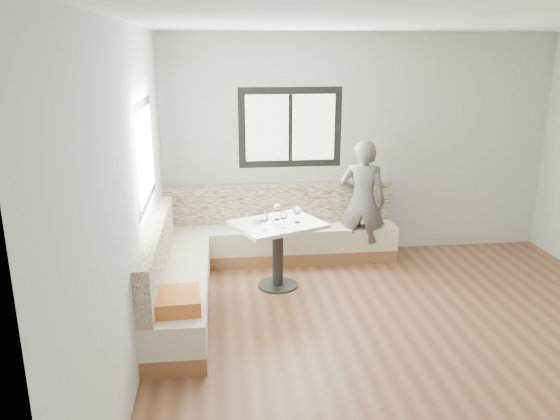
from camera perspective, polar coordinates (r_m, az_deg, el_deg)
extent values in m
cube|color=brown|center=(5.30, 14.65, -13.36)|extent=(5.00, 5.00, 0.01)
cube|color=white|center=(4.64, 17.26, 18.36)|extent=(5.00, 5.00, 0.01)
cube|color=#B7B7B2|center=(7.10, 8.33, 6.63)|extent=(5.00, 0.01, 2.80)
cube|color=#B7B7B2|center=(4.48, -15.24, 0.47)|extent=(0.01, 5.00, 2.80)
cube|color=black|center=(6.88, 1.09, 8.59)|extent=(1.30, 0.02, 1.00)
cube|color=black|center=(5.30, -13.95, 5.75)|extent=(0.02, 1.30, 1.00)
cube|color=brown|center=(7.00, 0.08, -4.58)|extent=(2.90, 0.55, 0.16)
cube|color=beige|center=(6.92, 0.09, -2.84)|extent=(2.90, 0.55, 0.29)
cube|color=#F4E9C0|center=(7.00, -0.11, 0.78)|extent=(2.90, 0.14, 0.50)
cube|color=brown|center=(5.69, -10.26, -10.01)|extent=(0.55, 2.25, 0.16)
cube|color=beige|center=(5.60, -10.38, -7.95)|extent=(0.55, 2.25, 0.29)
cube|color=#F4E9C0|center=(5.47, -12.74, -4.20)|extent=(0.14, 2.25, 0.50)
cube|color=#BF3F21|center=(4.82, -11.01, -9.33)|extent=(0.47, 0.47, 0.13)
cylinder|color=black|center=(6.27, -0.23, -7.85)|extent=(0.45, 0.45, 0.02)
cylinder|color=black|center=(6.13, -0.23, -4.88)|extent=(0.12, 0.12, 0.72)
cube|color=silver|center=(6.01, -0.24, -1.51)|extent=(1.13, 1.03, 0.04)
imported|color=#544E4E|center=(6.83, 8.61, 0.85)|extent=(0.66, 0.54, 1.55)
cylinder|color=white|center=(6.01, -2.29, -1.09)|extent=(0.11, 0.11, 0.04)
sphere|color=black|center=(6.02, -2.15, -0.94)|extent=(0.02, 0.02, 0.02)
sphere|color=black|center=(6.02, -2.42, -0.96)|extent=(0.02, 0.02, 0.02)
sphere|color=black|center=(5.99, -2.26, -1.02)|extent=(0.02, 0.02, 0.02)
cylinder|color=white|center=(5.75, -1.60, -2.10)|extent=(0.06, 0.06, 0.01)
cylinder|color=white|center=(5.74, -1.60, -1.68)|extent=(0.01, 0.01, 0.08)
ellipsoid|color=white|center=(5.71, -1.61, -0.80)|extent=(0.09, 0.09, 0.10)
cylinder|color=#41030E|center=(5.72, -1.60, -1.04)|extent=(0.06, 0.06, 0.02)
cylinder|color=white|center=(5.83, 0.39, -1.84)|extent=(0.06, 0.06, 0.01)
cylinder|color=white|center=(5.81, 0.39, -1.43)|extent=(0.01, 0.01, 0.08)
ellipsoid|color=white|center=(5.79, 0.39, -0.56)|extent=(0.09, 0.09, 0.10)
cylinder|color=#41030E|center=(5.79, 0.39, -0.79)|extent=(0.06, 0.06, 0.02)
cylinder|color=white|center=(6.00, 1.82, -1.29)|extent=(0.06, 0.06, 0.01)
cylinder|color=white|center=(5.99, 1.82, -0.89)|extent=(0.01, 0.01, 0.08)
ellipsoid|color=white|center=(5.96, 1.83, -0.04)|extent=(0.09, 0.09, 0.10)
cylinder|color=#41030E|center=(5.97, 1.83, -0.27)|extent=(0.06, 0.06, 0.02)
cylinder|color=white|center=(6.10, -0.31, -0.99)|extent=(0.06, 0.06, 0.01)
cylinder|color=white|center=(6.09, -0.31, -0.59)|extent=(0.01, 0.01, 0.08)
ellipsoid|color=white|center=(6.06, -0.31, 0.24)|extent=(0.09, 0.09, 0.10)
cylinder|color=#41030E|center=(6.07, -0.31, 0.01)|extent=(0.06, 0.06, 0.02)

